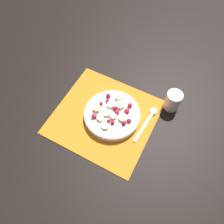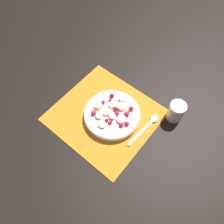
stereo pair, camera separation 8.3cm
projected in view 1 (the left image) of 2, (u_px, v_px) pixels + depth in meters
name	position (u px, v px, depth m)	size (l,w,h in m)	color
ground_plane	(105.00, 117.00, 0.87)	(3.00, 3.00, 0.00)	black
placemat	(104.00, 116.00, 0.87)	(0.39, 0.36, 0.01)	orange
fruit_bowl	(112.00, 114.00, 0.85)	(0.22, 0.22, 0.05)	silver
spoon	(150.00, 117.00, 0.86)	(0.03, 0.17, 0.01)	silver
drinking_glass	(173.00, 101.00, 0.86)	(0.06, 0.06, 0.08)	white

